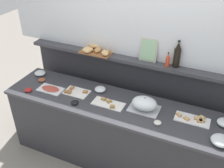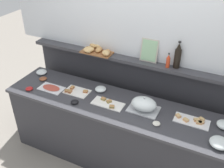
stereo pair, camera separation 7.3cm
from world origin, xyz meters
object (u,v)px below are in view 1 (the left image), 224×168
Objects in this scene: condiment_bowl_cream at (42,80)px; cold_cuts_platter at (51,89)px; framed_picture at (149,50)px; sandwich_platter_front at (76,92)px; serving_cloche at (144,104)px; condiment_bowl_red at (158,123)px; condiment_bowl_dark at (28,90)px; sandwich_platter_side at (193,119)px; condiment_bowl_teal at (75,102)px; glass_bowl_small at (100,89)px; hot_sauce_bottle at (168,60)px; sandwich_platter_rear at (108,103)px; wine_bottle_dark at (177,55)px; glass_bowl_medium at (221,141)px; glass_bowl_large at (40,73)px; bread_basket at (96,50)px.

cold_cuts_platter is at bearing -29.15° from condiment_bowl_cream.
sandwich_platter_front is at bearing -148.35° from framed_picture.
serving_cloche is 0.28m from condiment_bowl_red.
serving_cloche is at bearing 9.57° from condiment_bowl_dark.
framed_picture reaches higher than condiment_bowl_red.
sandwich_platter_side is 1.32m from condiment_bowl_teal.
serving_cloche is 0.62m from glass_bowl_small.
hot_sauce_bottle reaches higher than glass_bowl_small.
serving_cloche is (0.40, 0.08, 0.06)m from sandwich_platter_rear.
wine_bottle_dark is at bearing 129.57° from sandwich_platter_side.
sandwich_platter_side is at bearing 140.61° from glass_bowl_medium.
glass_bowl_small is at bearing 168.32° from serving_cloche.
glass_bowl_large is 1.73m from hot_sauce_bottle.
condiment_bowl_teal is at bearing -145.40° from hot_sauce_bottle.
glass_bowl_medium is at bearing -14.16° from serving_cloche.
sandwich_platter_front is at bearing 173.88° from glass_bowl_medium.
condiment_bowl_red is 1.64m from condiment_bowl_cream.
serving_cloche is (-0.53, -0.03, 0.06)m from sandwich_platter_side.
wine_bottle_dark reaches higher than glass_bowl_large.
condiment_bowl_cream is (-1.95, -0.01, 0.01)m from sandwich_platter_side.
glass_bowl_medium reaches higher than sandwich_platter_rear.
bread_basket is (-1.32, 0.34, 0.41)m from sandwich_platter_side.
wine_bottle_dark is (1.63, 0.39, 0.51)m from condiment_bowl_cream.
serving_cloche is (0.87, 0.03, 0.06)m from sandwich_platter_front.
condiment_bowl_red is (1.74, -0.32, -0.01)m from glass_bowl_large.
glass_bowl_medium is 1.76m from bread_basket.
condiment_bowl_dark is at bearing -135.87° from bread_basket.
wine_bottle_dark is (0.97, 0.65, 0.51)m from condiment_bowl_teal.
condiment_bowl_dark is (-0.23, -0.14, 0.01)m from cold_cuts_platter.
sandwich_platter_front reaches higher than condiment_bowl_teal.
glass_bowl_small is 0.87m from condiment_bowl_red.
hot_sauce_bottle is 0.42× the size of bread_basket.
glass_bowl_small is at bearing -54.34° from bread_basket.
hot_sauce_bottle is at bearing 0.37° from bread_basket.
glass_bowl_small is 0.33× the size of bread_basket.
sandwich_platter_rear is 1.11× the size of serving_cloche.
condiment_bowl_teal is at bearing -61.77° from sandwich_platter_front.
condiment_bowl_teal is at bearing 1.03° from condiment_bowl_dark.
condiment_bowl_cream is 1.45m from framed_picture.
condiment_bowl_cream is (-1.01, 0.11, 0.01)m from sandwich_platter_rear.
glass_bowl_medium is at bearing -45.67° from wine_bottle_dark.
bread_basket is at bearing -175.02° from framed_picture.
wine_bottle_dark is at bearing 89.48° from condiment_bowl_red.
hot_sauce_bottle is at bearing 8.15° from glass_bowl_large.
condiment_bowl_red is at bearing -7.15° from condiment_bowl_cream.
hot_sauce_bottle is at bearing 72.23° from serving_cloche.
cold_cuts_platter is 1.18× the size of framed_picture.
sandwich_platter_side is 4.01× the size of condiment_bowl_teal.
glass_bowl_large is (-1.13, 0.22, 0.02)m from sandwich_platter_rear.
serving_cloche reaches higher than sandwich_platter_side.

